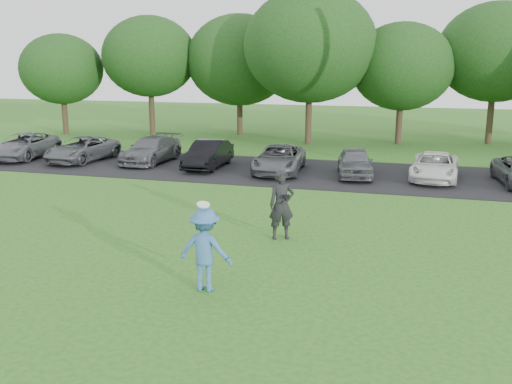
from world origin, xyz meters
TOP-DOWN VIEW (x-y plane):
  - ground at (0.00, 0.00)m, footprint 100.00×100.00m
  - parking_lot at (0.00, 13.00)m, footprint 32.00×6.50m
  - frisbee_player at (-0.06, -0.16)m, footprint 1.15×0.67m
  - camera_bystander at (0.65, 3.72)m, footprint 0.81×0.71m
  - parked_cars at (-1.55, 12.85)m, footprint 30.87×4.95m
  - tree_row at (1.51, 22.76)m, footprint 42.39×9.85m

SIDE VIEW (x-z plane):
  - ground at x=0.00m, z-range 0.00..0.00m
  - parking_lot at x=0.00m, z-range 0.00..0.03m
  - parked_cars at x=-1.55m, z-range 0.00..1.21m
  - frisbee_player at x=-0.06m, z-range -0.08..1.86m
  - camera_bystander at x=0.65m, z-range 0.00..1.88m
  - tree_row at x=1.51m, z-range 0.59..9.23m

